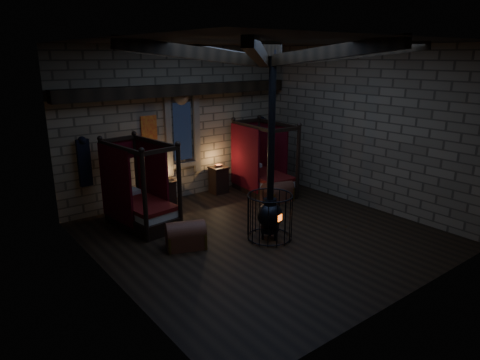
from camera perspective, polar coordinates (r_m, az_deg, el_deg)
room at (r=9.14m, az=2.91°, el=15.03°), size 7.02×7.02×4.29m
bed_left at (r=10.55m, az=-13.17°, el=-3.20°), size 1.23×2.03×2.02m
bed_right at (r=12.69m, az=3.02°, el=0.60°), size 1.21×2.06×2.07m
trunk_left at (r=9.20m, az=-7.23°, el=-7.41°), size 0.94×0.77×0.60m
trunk_right at (r=11.98m, az=5.01°, el=-1.59°), size 0.88×0.60×0.62m
nightstand_left at (r=11.85m, az=-9.63°, el=-1.60°), size 0.49×0.47×0.82m
nightstand_right at (r=12.66m, az=-2.86°, el=0.06°), size 0.50×0.48×0.86m
stove at (r=9.46m, az=4.00°, el=-4.32°), size 1.00×1.00×4.05m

